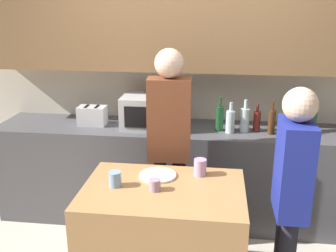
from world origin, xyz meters
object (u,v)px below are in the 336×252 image
(bottle_1, at_px, (230,121))
(bottle_5, at_px, (284,120))
(person_left, at_px, (291,189))
(bottle_2, at_px, (245,120))
(bottle_0, at_px, (219,118))
(bottle_3, at_px, (257,121))
(toaster, at_px, (92,116))
(plate_on_island, at_px, (158,175))
(cup_2, at_px, (115,179))
(bottle_6, at_px, (299,125))
(person_center, at_px, (169,136))
(bottle_4, at_px, (272,122))
(cup_1, at_px, (200,167))
(cup_0, at_px, (155,185))
(bottle_7, at_px, (311,120))
(microwave, at_px, (151,112))

(bottle_1, height_order, bottle_5, bottle_1)
(bottle_5, bearing_deg, person_left, -96.26)
(bottle_1, height_order, bottle_2, bottle_2)
(bottle_0, height_order, bottle_3, bottle_0)
(toaster, bearing_deg, person_left, -34.63)
(plate_on_island, bearing_deg, cup_2, -143.90)
(bottle_6, height_order, person_center, person_center)
(bottle_4, bearing_deg, bottle_0, 175.06)
(cup_1, bearing_deg, person_center, 124.10)
(bottle_2, relative_size, bottle_6, 1.32)
(bottle_2, height_order, person_left, person_left)
(bottle_3, distance_m, plate_on_island, 1.24)
(bottle_1, height_order, cup_1, bottle_1)
(bottle_6, distance_m, person_center, 1.19)
(bottle_3, distance_m, person_center, 0.90)
(bottle_0, distance_m, plate_on_island, 1.05)
(cup_2, relative_size, person_center, 0.06)
(bottle_4, bearing_deg, bottle_1, -178.32)
(cup_0, relative_size, cup_1, 0.64)
(bottle_5, height_order, bottle_6, bottle_5)
(cup_1, bearing_deg, cup_2, -156.09)
(bottle_1, height_order, person_center, person_center)
(person_center, bearing_deg, bottle_5, -151.92)
(bottle_7, bearing_deg, cup_2, -141.47)
(toaster, distance_m, bottle_0, 1.20)
(cup_0, bearing_deg, person_center, 89.02)
(bottle_2, relative_size, bottle_5, 1.26)
(bottle_3, relative_size, bottle_7, 0.89)
(bottle_6, relative_size, cup_2, 2.20)
(bottle_0, relative_size, cup_1, 2.61)
(bottle_7, distance_m, cup_0, 1.73)
(toaster, distance_m, person_left, 2.01)
(cup_2, bearing_deg, person_left, 0.52)
(cup_2, bearing_deg, bottle_1, 54.38)
(toaster, height_order, cup_2, toaster)
(cup_2, bearing_deg, microwave, 87.70)
(toaster, height_order, bottle_2, bottle_2)
(toaster, height_order, bottle_3, bottle_3)
(plate_on_island, distance_m, cup_2, 0.32)
(person_left, bearing_deg, cup_1, 68.29)
(bottle_4, relative_size, person_left, 0.19)
(bottle_0, bearing_deg, bottle_1, -27.41)
(bottle_3, bearing_deg, cup_2, -131.20)
(bottle_7, bearing_deg, person_left, -107.05)
(plate_on_island, bearing_deg, cup_0, -86.34)
(microwave, bearing_deg, bottle_1, -5.21)
(bottle_3, xyz_separation_m, person_center, (-0.73, -0.52, 0.01))
(bottle_1, relative_size, cup_0, 3.68)
(bottle_0, height_order, bottle_5, bottle_0)
(cup_1, bearing_deg, bottle_7, 45.04)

